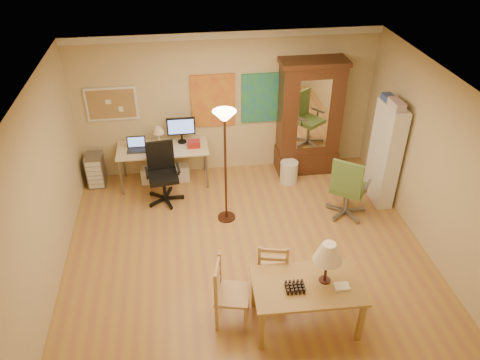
{
  "coord_description": "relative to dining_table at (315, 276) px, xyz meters",
  "views": [
    {
      "loc": [
        -0.86,
        -5.42,
        4.9
      ],
      "look_at": [
        -0.06,
        0.3,
        1.12
      ],
      "focal_mm": 35.0,
      "sensor_mm": 36.0,
      "label": 1
    }
  ],
  "objects": [
    {
      "name": "floor",
      "position": [
        -0.62,
        1.46,
        -0.8
      ],
      "size": [
        5.5,
        5.5,
        0.0
      ],
      "primitive_type": "plane",
      "color": "#B0853E",
      "rests_on": "ground"
    },
    {
      "name": "crown_molding",
      "position": [
        -0.62,
        3.92,
        1.84
      ],
      "size": [
        5.5,
        0.08,
        0.12
      ],
      "primitive_type": "cube",
      "color": "white",
      "rests_on": "floor"
    },
    {
      "name": "corkboard",
      "position": [
        -2.67,
        3.93,
        0.7
      ],
      "size": [
        0.9,
        0.04,
        0.62
      ],
      "primitive_type": "cube",
      "color": "#A07E4B",
      "rests_on": "floor"
    },
    {
      "name": "art_panel_left",
      "position": [
        -0.87,
        3.93,
        0.65
      ],
      "size": [
        0.8,
        0.04,
        1.0
      ],
      "primitive_type": "cube",
      "color": "gold",
      "rests_on": "floor"
    },
    {
      "name": "art_panel_right",
      "position": [
        0.03,
        3.93,
        0.65
      ],
      "size": [
        0.75,
        0.04,
        0.95
      ],
      "primitive_type": "cube",
      "color": "teal",
      "rests_on": "floor"
    },
    {
      "name": "dining_table",
      "position": [
        0.0,
        0.0,
        0.0
      ],
      "size": [
        1.38,
        0.86,
        1.27
      ],
      "color": "olive",
      "rests_on": "floor"
    },
    {
      "name": "ladder_chair_back",
      "position": [
        -0.39,
        0.59,
        -0.38
      ],
      "size": [
        0.5,
        0.49,
        0.91
      ],
      "color": "#AB844E",
      "rests_on": "floor"
    },
    {
      "name": "ladder_chair_left",
      "position": [
        -1.03,
        0.17,
        -0.36
      ],
      "size": [
        0.51,
        0.53,
        0.96
      ],
      "color": "#AB844E",
      "rests_on": "floor"
    },
    {
      "name": "torchiere_lamp",
      "position": [
        -0.83,
        2.32,
        0.79
      ],
      "size": [
        0.36,
        0.36,
        1.98
      ],
      "color": "#3C2118",
      "rests_on": "floor"
    },
    {
      "name": "computer_desk",
      "position": [
        -1.81,
        3.62,
        -0.35
      ],
      "size": [
        1.64,
        0.72,
        1.24
      ],
      "color": "beige",
      "rests_on": "floor"
    },
    {
      "name": "office_chair_black",
      "position": [
        -1.86,
        3.01,
        -0.52
      ],
      "size": [
        0.66,
        0.66,
        1.08
      ],
      "color": "black",
      "rests_on": "floor"
    },
    {
      "name": "office_chair_green",
      "position": [
        1.19,
        2.13,
        -0.5
      ],
      "size": [
        0.73,
        0.73,
        1.14
      ],
      "color": "slate",
      "rests_on": "floor"
    },
    {
      "name": "drawer_cart",
      "position": [
        -3.11,
        3.68,
        -0.49
      ],
      "size": [
        0.31,
        0.37,
        0.62
      ],
      "color": "slate",
      "rests_on": "floor"
    },
    {
      "name": "armoire",
      "position": [
        0.9,
        3.7,
        0.16
      ],
      "size": [
        1.2,
        0.57,
        2.22
      ],
      "color": "#3B2010",
      "rests_on": "floor"
    },
    {
      "name": "bookshelf",
      "position": [
        1.93,
        2.54,
        0.1
      ],
      "size": [
        0.27,
        0.72,
        1.81
      ],
      "color": "white",
      "rests_on": "floor"
    },
    {
      "name": "wastebin",
      "position": [
        0.47,
        3.28,
        -0.6
      ],
      "size": [
        0.34,
        0.34,
        0.42
      ],
      "primitive_type": "cylinder",
      "color": "silver",
      "rests_on": "floor"
    }
  ]
}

